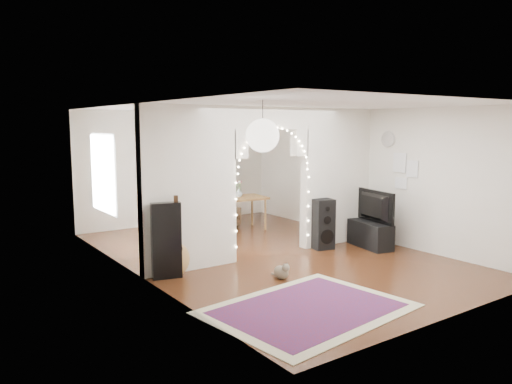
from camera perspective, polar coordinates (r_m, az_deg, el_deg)
floor at (r=9.32m, az=1.59°, el=-7.11°), size 7.50×7.50×0.00m
ceiling at (r=9.02m, az=1.65°, el=9.72°), size 5.00×7.50×0.02m
wall_back at (r=12.27m, az=-8.91°, el=2.77°), size 5.00×0.02×2.70m
wall_front at (r=6.49m, az=21.80°, el=-1.97°), size 5.00×0.02×2.70m
wall_left at (r=7.85m, az=-13.18°, el=-0.05°), size 0.02×7.50×2.70m
wall_right at (r=10.75m, az=12.38°, el=2.00°), size 0.02×7.50×2.70m
divider_wall at (r=9.07m, az=1.62°, el=1.63°), size 5.00×0.20×2.70m
fairy_lights at (r=8.95m, az=2.12°, el=2.36°), size 1.64×0.04×1.60m
window at (r=9.53m, az=-17.10°, el=2.05°), size 0.04×1.20×1.40m
wall_clock at (r=10.29m, az=14.89°, el=5.87°), size 0.03×0.31×0.31m
picture_frames at (r=10.07m, az=16.51°, el=2.35°), size 0.02×0.50×0.70m
paper_lantern at (r=5.96m, az=0.76°, el=6.46°), size 0.40×0.40×0.40m
ceiling_fan at (r=10.69m, az=-4.84°, el=7.76°), size 1.10×1.10×0.30m
area_rug at (r=6.68m, az=6.00°, el=-13.13°), size 2.73×2.17×0.02m
guitar_case at (r=7.88m, az=-10.21°, el=-5.50°), size 0.48×0.26×1.20m
acoustic_guitar at (r=7.98m, az=-9.03°, el=-6.19°), size 0.46×0.32×1.09m
tabby_cat at (r=7.84m, az=2.95°, el=-9.08°), size 0.20×0.44×0.29m
floor_speaker at (r=9.70m, az=7.66°, el=-3.67°), size 0.44×0.40×0.97m
media_console at (r=10.03m, az=12.92°, el=-4.77°), size 0.59×1.06×0.50m
tv at (r=9.93m, az=13.01°, el=-1.62°), size 0.35×1.08×0.62m
bookcase at (r=12.30m, az=-6.65°, el=-0.22°), size 1.38×0.41×1.40m
dining_table at (r=11.35m, az=-2.01°, el=-0.94°), size 1.28×0.93×0.76m
flower_vase at (r=11.32m, az=-2.01°, el=-0.09°), size 0.20×0.20×0.19m
dining_chair_left at (r=10.84m, az=-8.33°, el=-3.89°), size 0.60×0.61×0.44m
dining_chair_right at (r=11.62m, az=-3.49°, el=-2.92°), size 0.64×0.65×0.49m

